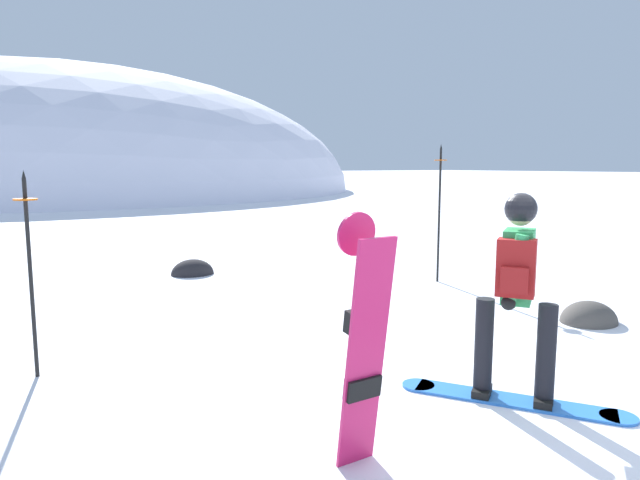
# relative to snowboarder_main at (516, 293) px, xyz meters

# --- Properties ---
(ground_plane) EXTENTS (300.00, 300.00, 0.00)m
(ground_plane) POSITION_rel_snowboarder_main_xyz_m (0.11, -0.00, -0.92)
(ground_plane) COLOR white
(ridge_peak_main) EXTENTS (42.58, 38.32, 17.60)m
(ridge_peak_main) POSITION_rel_snowboarder_main_xyz_m (2.56, 41.51, -0.92)
(ridge_peak_main) COLOR white
(ridge_peak_main) RESTS_ON ground
(snowboarder_main) EXTENTS (1.14, 1.58, 1.71)m
(snowboarder_main) POSITION_rel_snowboarder_main_xyz_m (0.00, 0.00, 0.00)
(snowboarder_main) COLOR blue
(snowboarder_main) RESTS_ON ground
(spare_snowboard) EXTENTS (0.28, 0.26, 1.65)m
(spare_snowboard) POSITION_rel_snowboarder_main_xyz_m (-1.61, -0.12, -0.08)
(spare_snowboard) COLOR #D11E5B
(spare_snowboard) RESTS_ON ground
(piste_marker_near) EXTENTS (0.20, 0.20, 2.27)m
(piste_marker_near) POSITION_rel_snowboarder_main_xyz_m (2.94, 3.85, 0.36)
(piste_marker_near) COLOR black
(piste_marker_near) RESTS_ON ground
(piste_marker_far) EXTENTS (0.20, 0.20, 1.89)m
(piste_marker_far) POSITION_rel_snowboarder_main_xyz_m (-3.19, 2.75, 0.16)
(piste_marker_far) COLOR black
(piste_marker_far) RESTS_ON ground
(rock_dark) EXTENTS (0.74, 0.63, 0.52)m
(rock_dark) POSITION_rel_snowboarder_main_xyz_m (2.77, 1.06, -0.92)
(rock_dark) COLOR #4C4742
(rock_dark) RESTS_ON ground
(rock_mid) EXTENTS (0.76, 0.65, 0.53)m
(rock_mid) POSITION_rel_snowboarder_main_xyz_m (-0.27, 6.67, -0.92)
(rock_mid) COLOR #282628
(rock_mid) RESTS_ON ground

